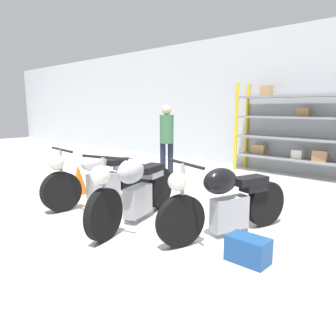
% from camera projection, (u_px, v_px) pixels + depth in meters
% --- Properties ---
extents(ground_plane, '(30.00, 30.00, 0.00)m').
position_uv_depth(ground_plane, '(150.00, 217.00, 4.95)').
color(ground_plane, silver).
extents(back_wall, '(30.00, 0.08, 3.60)m').
position_uv_depth(back_wall, '(292.00, 101.00, 8.14)').
color(back_wall, silver).
rests_on(back_wall, ground_plane).
extents(shelving_rack, '(3.82, 0.63, 2.25)m').
position_uv_depth(shelving_rack, '(313.00, 129.00, 7.53)').
color(shelving_rack, yellow).
rests_on(shelving_rack, ground_plane).
extents(motorcycle_white, '(0.72, 2.06, 1.00)m').
position_uv_depth(motorcycle_white, '(99.00, 179.00, 5.60)').
color(motorcycle_white, black).
rests_on(motorcycle_white, ground_plane).
extents(motorcycle_silver, '(0.90, 2.11, 1.05)m').
position_uv_depth(motorcycle_silver, '(135.00, 189.00, 4.64)').
color(motorcycle_silver, black).
rests_on(motorcycle_silver, ground_plane).
extents(motorcycle_black, '(0.87, 1.97, 1.01)m').
position_uv_depth(motorcycle_black, '(225.00, 201.00, 4.15)').
color(motorcycle_black, black).
rests_on(motorcycle_black, ground_plane).
extents(person_browsing, '(0.45, 0.45, 1.69)m').
position_uv_depth(person_browsing, '(167.00, 135.00, 7.55)').
color(person_browsing, '#1E2338').
rests_on(person_browsing, ground_plane).
extents(toolbox, '(0.44, 0.26, 0.28)m').
position_uv_depth(toolbox, '(248.00, 250.00, 3.48)').
color(toolbox, '#1E4C8C').
rests_on(toolbox, ground_plane).
extents(traffic_cone, '(0.32, 0.32, 0.55)m').
position_uv_depth(traffic_cone, '(79.00, 179.00, 6.27)').
color(traffic_cone, orange).
rests_on(traffic_cone, ground_plane).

